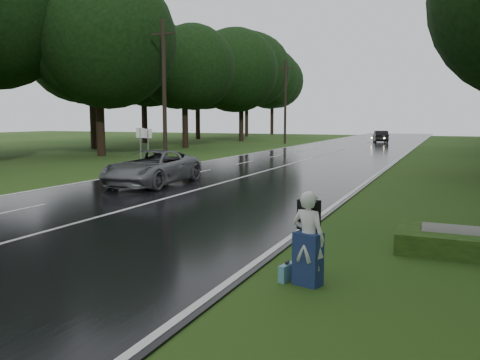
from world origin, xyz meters
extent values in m
plane|color=#284715|center=(0.00, 0.00, 0.00)|extent=(160.00, 160.00, 0.00)
cube|color=black|center=(0.00, 20.00, 0.02)|extent=(12.00, 140.00, 0.04)
cube|color=silver|center=(0.00, 20.00, 0.04)|extent=(0.12, 140.00, 0.01)
imported|color=#575A5D|center=(-2.47, 8.73, 0.78)|extent=(2.75, 5.43, 1.47)
imported|color=black|center=(1.34, 51.46, 0.75)|extent=(2.43, 4.53, 1.42)
imported|color=silver|center=(7.05, -0.71, 0.82)|extent=(0.68, 0.53, 1.64)
cube|color=navy|center=(7.05, -0.71, 0.46)|extent=(0.52, 0.41, 0.92)
cube|color=black|center=(6.99, -0.48, 1.18)|extent=(0.41, 0.29, 0.52)
cube|color=teal|center=(6.66, -0.65, 0.15)|extent=(0.22, 0.44, 0.30)
cylinder|color=slate|center=(9.31, 2.55, 0.00)|extent=(1.19, 0.60, 0.60)
camera|label=1|loc=(9.21, -8.54, 2.84)|focal=36.13mm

